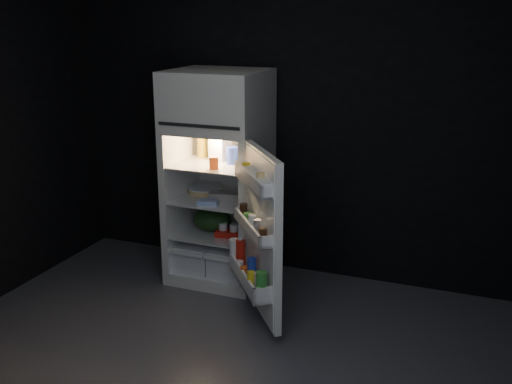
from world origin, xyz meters
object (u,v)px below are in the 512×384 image
at_px(refrigerator, 220,170).
at_px(milk_jug, 220,146).
at_px(yogurt_tray, 230,233).
at_px(fridge_door, 258,236).
at_px(egg_carton, 226,197).

relative_size(refrigerator, milk_jug, 7.42).
xyz_separation_m(milk_jug, yogurt_tray, (0.16, -0.18, -0.69)).
distance_m(fridge_door, yogurt_tray, 0.76).
relative_size(milk_jug, yogurt_tray, 1.04).
height_order(fridge_door, milk_jug, fridge_door).
distance_m(egg_carton, yogurt_tray, 0.31).
distance_m(refrigerator, milk_jug, 0.20).
relative_size(fridge_door, yogurt_tray, 5.29).
xyz_separation_m(refrigerator, egg_carton, (0.10, -0.11, -0.19)).
bearing_deg(refrigerator, egg_carton, -47.67).
xyz_separation_m(fridge_door, yogurt_tray, (-0.47, 0.55, -0.24)).
height_order(fridge_door, egg_carton, fridge_door).
bearing_deg(fridge_door, yogurt_tray, 130.53).
distance_m(refrigerator, fridge_door, 0.95).
relative_size(fridge_door, milk_jug, 5.08).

